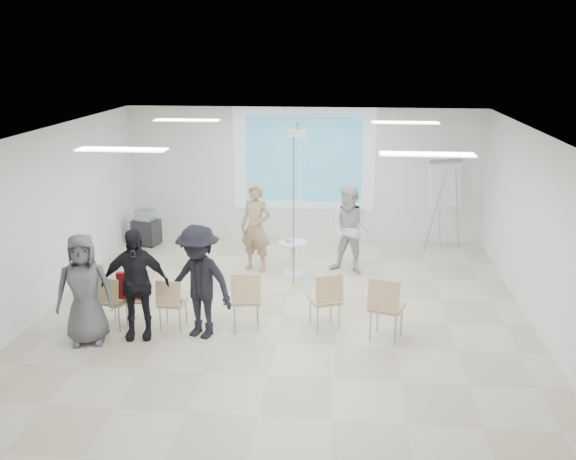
# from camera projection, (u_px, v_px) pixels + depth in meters

# --- Properties ---
(floor) EXTENTS (8.00, 9.00, 0.10)m
(floor) POSITION_uv_depth(u_px,v_px,m) (283.00, 319.00, 10.61)
(floor) COLOR beige
(floor) RESTS_ON ground
(ceiling) EXTENTS (8.00, 9.00, 0.10)m
(ceiling) POSITION_uv_depth(u_px,v_px,m) (283.00, 131.00, 9.75)
(ceiling) COLOR white
(ceiling) RESTS_ON wall_back
(wall_back) EXTENTS (8.00, 0.10, 3.00)m
(wall_back) POSITION_uv_depth(u_px,v_px,m) (304.00, 174.00, 14.53)
(wall_back) COLOR silver
(wall_back) RESTS_ON floor
(wall_left) EXTENTS (0.10, 9.00, 3.00)m
(wall_left) POSITION_uv_depth(u_px,v_px,m) (39.00, 222.00, 10.55)
(wall_left) COLOR silver
(wall_left) RESTS_ON floor
(wall_right) EXTENTS (0.10, 9.00, 3.00)m
(wall_right) POSITION_uv_depth(u_px,v_px,m) (546.00, 236.00, 9.81)
(wall_right) COLOR silver
(wall_right) RESTS_ON floor
(projection_halo) EXTENTS (3.20, 0.01, 2.30)m
(projection_halo) POSITION_uv_depth(u_px,v_px,m) (304.00, 159.00, 14.37)
(projection_halo) COLOR silver
(projection_halo) RESTS_ON wall_back
(projection_image) EXTENTS (2.60, 0.01, 1.90)m
(projection_image) POSITION_uv_depth(u_px,v_px,m) (304.00, 159.00, 14.36)
(projection_image) COLOR teal
(projection_image) RESTS_ON wall_back
(pedestal_table) EXTENTS (0.69, 0.69, 0.68)m
(pedestal_table) POSITION_uv_depth(u_px,v_px,m) (293.00, 256.00, 12.41)
(pedestal_table) COLOR white
(pedestal_table) RESTS_ON floor
(player_left) EXTENTS (0.84, 0.70, 1.99)m
(player_left) POSITION_uv_depth(u_px,v_px,m) (256.00, 222.00, 12.51)
(player_left) COLOR tan
(player_left) RESTS_ON floor
(player_right) EXTENTS (1.11, 0.99, 1.92)m
(player_right) POSITION_uv_depth(u_px,v_px,m) (351.00, 225.00, 12.38)
(player_right) COLOR silver
(player_right) RESTS_ON floor
(controller_left) EXTENTS (0.08, 0.14, 0.04)m
(controller_left) POSITION_uv_depth(u_px,v_px,m) (266.00, 203.00, 12.65)
(controller_left) COLOR white
(controller_left) RESTS_ON player_left
(controller_right) EXTENTS (0.08, 0.14, 0.04)m
(controller_right) POSITION_uv_depth(u_px,v_px,m) (342.00, 205.00, 12.54)
(controller_right) COLOR white
(controller_right) RESTS_ON player_right
(chair_far_left) EXTENTS (0.52, 0.54, 0.87)m
(chair_far_left) POSITION_uv_depth(u_px,v_px,m) (113.00, 298.00, 9.99)
(chair_far_left) COLOR tan
(chair_far_left) RESTS_ON floor
(chair_left_mid) EXTENTS (0.43, 0.46, 0.81)m
(chair_left_mid) POSITION_uv_depth(u_px,v_px,m) (136.00, 296.00, 10.16)
(chair_left_mid) COLOR tan
(chair_left_mid) RESTS_ON floor
(chair_left_inner) EXTENTS (0.42, 0.45, 0.84)m
(chair_left_inner) POSITION_uv_depth(u_px,v_px,m) (171.00, 300.00, 9.95)
(chair_left_inner) COLOR tan
(chair_left_inner) RESTS_ON floor
(chair_center) EXTENTS (0.53, 0.55, 0.96)m
(chair_center) POSITION_uv_depth(u_px,v_px,m) (246.00, 296.00, 9.91)
(chair_center) COLOR tan
(chair_center) RESTS_ON floor
(chair_right_inner) EXTENTS (0.58, 0.60, 0.94)m
(chair_right_inner) POSITION_uv_depth(u_px,v_px,m) (327.00, 297.00, 9.93)
(chair_right_inner) COLOR tan
(chair_right_inner) RESTS_ON floor
(chair_right_far) EXTENTS (0.60, 0.63, 1.01)m
(chair_right_far) POSITION_uv_depth(u_px,v_px,m) (385.00, 304.00, 9.55)
(chair_right_far) COLOR tan
(chair_right_far) RESTS_ON floor
(red_jacket) EXTENTS (0.45, 0.17, 0.42)m
(red_jacket) POSITION_uv_depth(u_px,v_px,m) (132.00, 285.00, 9.95)
(red_jacket) COLOR maroon
(red_jacket) RESTS_ON chair_left_mid
(laptop) EXTENTS (0.32, 0.24, 0.02)m
(laptop) POSITION_uv_depth(u_px,v_px,m) (173.00, 300.00, 10.05)
(laptop) COLOR black
(laptop) RESTS_ON chair_left_inner
(audience_left) EXTENTS (1.24, 0.85, 1.97)m
(audience_left) POSITION_uv_depth(u_px,v_px,m) (135.00, 276.00, 9.58)
(audience_left) COLOR black
(audience_left) RESTS_ON floor
(audience_mid) EXTENTS (1.46, 1.13, 2.00)m
(audience_mid) POSITION_uv_depth(u_px,v_px,m) (199.00, 274.00, 9.60)
(audience_mid) COLOR black
(audience_mid) RESTS_ON floor
(audience_outer) EXTENTS (1.05, 0.83, 1.89)m
(audience_outer) POSITION_uv_depth(u_px,v_px,m) (84.00, 283.00, 9.42)
(audience_outer) COLOR #57575B
(audience_outer) RESTS_ON floor
(flipchart_easel) EXTENTS (0.82, 0.65, 1.99)m
(flipchart_easel) POSITION_uv_depth(u_px,v_px,m) (445.00, 184.00, 13.61)
(flipchart_easel) COLOR gray
(flipchart_easel) RESTS_ON floor
(av_cart) EXTENTS (0.63, 0.55, 0.81)m
(av_cart) POSITION_uv_depth(u_px,v_px,m) (146.00, 229.00, 14.28)
(av_cart) COLOR black
(av_cart) RESTS_ON floor
(ceiling_projector) EXTENTS (0.30, 0.25, 3.00)m
(ceiling_projector) POSITION_uv_depth(u_px,v_px,m) (297.00, 141.00, 11.27)
(ceiling_projector) COLOR white
(ceiling_projector) RESTS_ON ceiling
(fluor_panel_nw) EXTENTS (1.20, 0.30, 0.02)m
(fluor_panel_nw) POSITION_uv_depth(u_px,v_px,m) (187.00, 120.00, 11.87)
(fluor_panel_nw) COLOR white
(fluor_panel_nw) RESTS_ON ceiling
(fluor_panel_ne) EXTENTS (1.20, 0.30, 0.02)m
(fluor_panel_ne) POSITION_uv_depth(u_px,v_px,m) (405.00, 123.00, 11.50)
(fluor_panel_ne) COLOR white
(fluor_panel_ne) RESTS_ON ceiling
(fluor_panel_sw) EXTENTS (1.20, 0.30, 0.02)m
(fluor_panel_sw) POSITION_uv_depth(u_px,v_px,m) (122.00, 150.00, 8.52)
(fluor_panel_sw) COLOR white
(fluor_panel_sw) RESTS_ON ceiling
(fluor_panel_se) EXTENTS (1.20, 0.30, 0.02)m
(fluor_panel_se) POSITION_uv_depth(u_px,v_px,m) (427.00, 154.00, 8.15)
(fluor_panel_se) COLOR white
(fluor_panel_se) RESTS_ON ceiling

